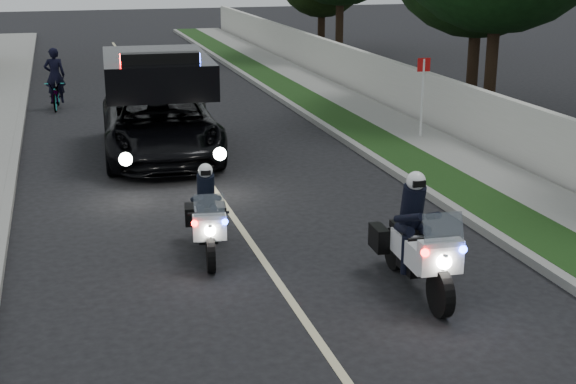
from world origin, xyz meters
name	(u,v)px	position (x,y,z in m)	size (l,w,h in m)	color
ground	(306,323)	(0.00, 0.00, 0.00)	(120.00, 120.00, 0.00)	black
curb_right	(341,137)	(4.10, 10.00, 0.07)	(0.20, 60.00, 0.15)	gray
grass_verge	(366,135)	(4.80, 10.00, 0.08)	(1.20, 60.00, 0.16)	#193814
sidewalk_right	(411,132)	(6.10, 10.00, 0.08)	(1.40, 60.00, 0.16)	gray
property_wall	(445,106)	(7.10, 10.00, 0.75)	(0.22, 60.00, 1.50)	beige
curb_left	(15,159)	(-4.10, 10.00, 0.07)	(0.20, 60.00, 0.15)	gray
lane_marking	(187,150)	(0.00, 10.00, 0.00)	(0.12, 50.00, 0.01)	#BFB78C
police_moto_left	(208,254)	(-0.80, 2.86, 0.00)	(0.63, 1.79, 1.52)	silver
police_moto_right	(414,290)	(1.87, 0.59, 0.00)	(0.73, 2.10, 1.78)	silver
police_suv	(162,155)	(-0.68, 9.70, 0.00)	(2.67, 5.77, 2.81)	black
bicycle	(58,109)	(-3.06, 16.51, 0.00)	(0.60, 1.71, 0.89)	black
cyclist	(58,109)	(-3.06, 16.51, 0.00)	(0.62, 0.41, 1.72)	black
sign_post	(420,142)	(6.00, 9.19, 0.00)	(0.35, 0.35, 2.26)	#B6260D
tree_right_b	(488,114)	(9.59, 12.01, 0.00)	(6.73, 6.73, 11.22)	#123612
tree_right_c	(470,106)	(9.70, 13.31, 0.00)	(6.00, 6.00, 10.00)	black
tree_right_d	(339,57)	(9.68, 25.78, 0.00)	(6.54, 6.54, 10.90)	#173C14
tree_right_e	(321,50)	(9.75, 28.63, 0.00)	(4.46, 4.46, 7.43)	#1B3310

